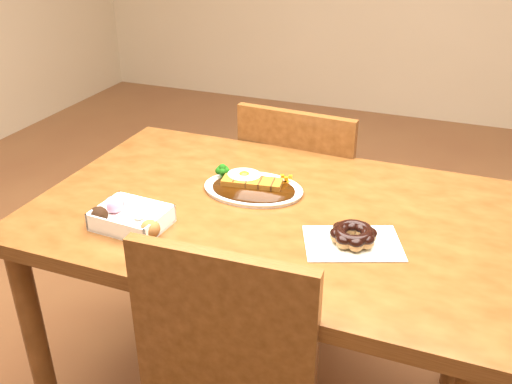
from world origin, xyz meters
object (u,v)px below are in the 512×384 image
(donut_box, at_px, (129,217))
(pon_de_ring, at_px, (353,236))
(table, at_px, (267,239))
(chair_far, at_px, (305,204))
(katsu_curry_plate, at_px, (252,186))

(donut_box, xyz_separation_m, pon_de_ring, (0.53, 0.12, -0.00))
(donut_box, distance_m, pon_de_ring, 0.54)
(table, xyz_separation_m, donut_box, (-0.28, -0.21, 0.12))
(chair_far, bearing_deg, table, 98.90)
(chair_far, distance_m, pon_de_ring, 0.76)
(table, height_order, pon_de_ring, pon_de_ring)
(pon_de_ring, bearing_deg, chair_far, 115.25)
(chair_far, height_order, pon_de_ring, chair_far)
(katsu_curry_plate, distance_m, pon_de_ring, 0.36)
(table, distance_m, katsu_curry_plate, 0.15)
(table, relative_size, katsu_curry_plate, 4.21)
(donut_box, bearing_deg, chair_far, 72.68)
(chair_far, bearing_deg, donut_box, 76.43)
(chair_far, relative_size, katsu_curry_plate, 3.05)
(table, bearing_deg, donut_box, -142.91)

